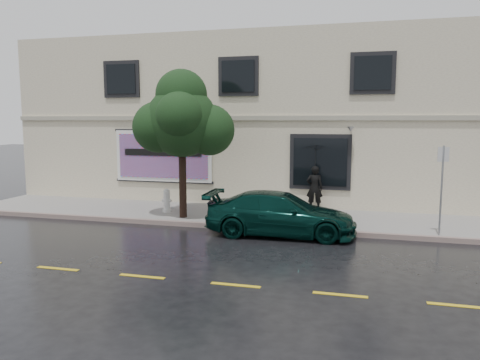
% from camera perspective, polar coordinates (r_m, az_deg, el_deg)
% --- Properties ---
extents(ground, '(90.00, 90.00, 0.00)m').
position_cam_1_polar(ground, '(14.13, -5.44, -7.16)').
color(ground, black).
rests_on(ground, ground).
extents(sidewalk, '(20.00, 3.50, 0.15)m').
position_cam_1_polar(sidewalk, '(17.11, -1.68, -4.30)').
color(sidewalk, gray).
rests_on(sidewalk, ground).
extents(curb, '(20.00, 0.18, 0.16)m').
position_cam_1_polar(curb, '(15.48, -3.52, -5.56)').
color(curb, gray).
rests_on(curb, ground).
extents(road_marking, '(19.00, 0.12, 0.01)m').
position_cam_1_polar(road_marking, '(11.04, -11.84, -11.42)').
color(road_marking, gold).
rests_on(road_marking, ground).
extents(building, '(20.00, 8.12, 7.00)m').
position_cam_1_polar(building, '(22.33, 2.50, 7.26)').
color(building, beige).
rests_on(building, ground).
extents(billboard, '(4.30, 0.16, 2.20)m').
position_cam_1_polar(billboard, '(19.50, -9.36, 2.91)').
color(billboard, white).
rests_on(billboard, ground).
extents(car, '(4.64, 2.16, 1.33)m').
position_cam_1_polar(car, '(14.44, 4.94, -4.11)').
color(car, black).
rests_on(car, ground).
extents(pedestrian, '(0.64, 0.45, 1.68)m').
position_cam_1_polar(pedestrian, '(17.69, 9.07, -0.99)').
color(pedestrian, black).
rests_on(pedestrian, sidewalk).
extents(umbrella, '(1.23, 1.23, 0.79)m').
position_cam_1_polar(umbrella, '(17.56, 9.15, 3.01)').
color(umbrella, black).
rests_on(umbrella, pedestrian).
extents(street_tree, '(2.44, 2.44, 4.55)m').
position_cam_1_polar(street_tree, '(16.18, -7.11, 7.03)').
color(street_tree, black).
rests_on(street_tree, sidewalk).
extents(fire_hydrant, '(0.35, 0.33, 0.86)m').
position_cam_1_polar(fire_hydrant, '(17.52, -8.92, -2.48)').
color(fire_hydrant, silver).
rests_on(fire_hydrant, sidewalk).
extents(sign_pole, '(0.32, 0.08, 2.65)m').
position_cam_1_polar(sign_pole, '(14.81, 23.39, -0.23)').
color(sign_pole, gray).
rests_on(sign_pole, sidewalk).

